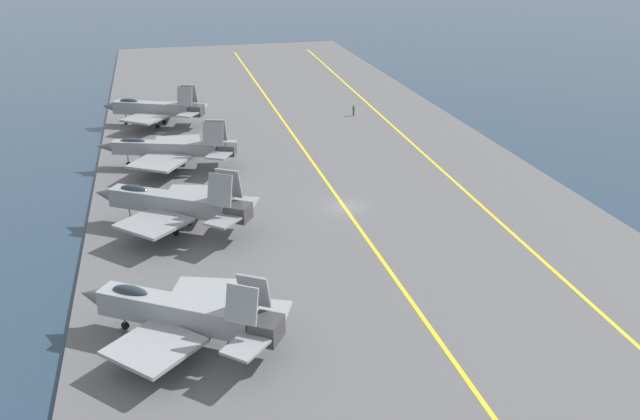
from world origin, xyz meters
TOP-DOWN VIEW (x-y plane):
  - ground_plane at (0.00, 0.00)m, footprint 2000.00×2000.00m
  - carrier_deck at (0.00, 0.00)m, footprint 209.95×52.23m
  - deck_stripe_foul_line at (0.00, -14.36)m, footprint 188.88×6.06m
  - deck_stripe_centerline at (0.00, 0.00)m, footprint 188.95×0.36m
  - parked_jet_second at (-21.29, 18.05)m, footprint 13.29×15.53m
  - parked_jet_third at (-1.58, 17.70)m, footprint 13.63×16.28m
  - parked_jet_fourth at (16.84, 17.39)m, footprint 14.17×17.33m
  - parked_jet_fifth at (36.32, 18.86)m, footprint 12.70×15.63m
  - crew_green_vest at (34.92, -11.20)m, footprint 0.27×0.38m

SIDE VIEW (x-z plane):
  - ground_plane at x=0.00m, z-range 0.00..0.00m
  - carrier_deck at x=0.00m, z-range 0.00..0.40m
  - deck_stripe_foul_line at x=0.00m, z-range 0.40..0.41m
  - deck_stripe_centerline at x=0.00m, z-range 0.40..0.41m
  - crew_green_vest at x=34.92m, z-range 0.49..2.21m
  - parked_jet_second at x=-21.29m, z-range -0.18..5.73m
  - parked_jet_fourth at x=16.84m, z-range -0.16..5.93m
  - parked_jet_fifth at x=36.32m, z-range -0.11..6.11m
  - parked_jet_third at x=-1.58m, z-range -0.17..6.48m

